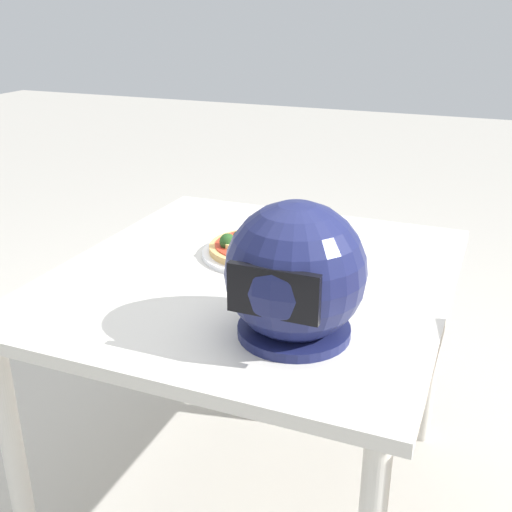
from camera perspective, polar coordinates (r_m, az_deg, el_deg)
The scene contains 5 objects.
ground_plane at distance 1.95m, azimuth -0.18°, elevation -21.08°, with size 14.00×14.00×0.00m, color #B2ADA3.
dining_table at distance 1.59m, azimuth -0.21°, elevation -4.20°, with size 0.95×1.03×0.72m.
pizza_plate at distance 1.65m, azimuth 0.20°, elevation 0.27°, with size 0.30×0.30×0.01m, color white.
pizza at distance 1.64m, azimuth 0.19°, elevation 0.91°, with size 0.26×0.26×0.06m.
motorcycle_helmet at distance 1.21m, azimuth 3.60°, elevation -1.66°, with size 0.28×0.28×0.28m.
Camera 1 is at (-0.54, 1.31, 1.34)m, focal length 43.64 mm.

